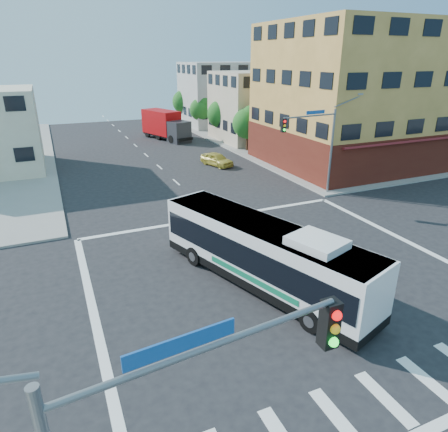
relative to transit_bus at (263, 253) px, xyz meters
name	(u,v)px	position (x,y,z in m)	size (l,w,h in m)	color
ground	(285,280)	(1.35, -0.12, -1.78)	(120.00, 120.00, 0.00)	black
sidewalk_ne	(357,129)	(36.35, 34.88, -1.71)	(50.00, 50.00, 0.15)	gray
corner_building_ne	(359,107)	(21.34, 18.36, 4.11)	(18.10, 15.44, 14.00)	gold
building_east_near	(262,106)	(18.33, 33.86, 2.72)	(12.06, 10.06, 9.00)	#BBA68F
building_east_far	(221,94)	(18.33, 47.86, 3.22)	(12.06, 10.06, 10.00)	#ABABA6
signal_mast_ne	(316,136)	(10.43, 10.50, 3.20)	(7.91, 1.13, 8.07)	slate
street_tree_a	(248,122)	(13.25, 27.80, 1.81)	(3.60, 3.60, 5.53)	#332112
street_tree_b	(222,112)	(13.25, 35.80, 1.97)	(3.80, 3.80, 5.79)	#332112
street_tree_c	(201,108)	(13.25, 43.80, 1.68)	(3.40, 3.40, 5.29)	#332112
street_tree_d	(185,100)	(13.25, 51.80, 2.10)	(4.00, 4.00, 6.03)	#332112
transit_bus	(263,253)	(0.00, 0.00, 0.00)	(6.43, 12.50, 3.64)	black
box_truck	(166,126)	(6.24, 39.33, 0.10)	(5.16, 8.96, 3.88)	#25252A
parked_car	(217,159)	(7.12, 22.97, -1.09)	(1.62, 4.04, 1.38)	gold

